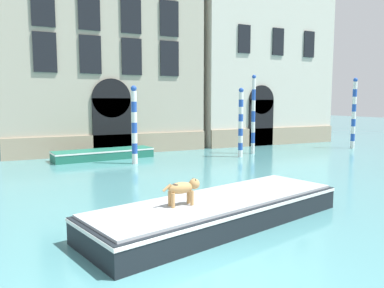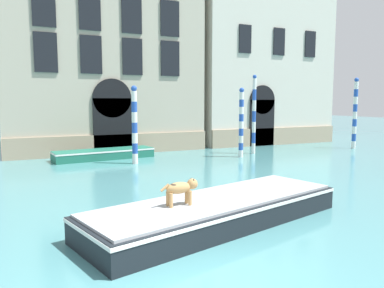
% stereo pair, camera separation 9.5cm
% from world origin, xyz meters
% --- Properties ---
extents(palazzo_left, '(11.61, 6.13, 15.60)m').
position_xyz_m(palazzo_left, '(2.64, 19.33, 7.78)').
color(palazzo_left, '#B2A893').
rests_on(palazzo_left, ground_plane).
extents(palazzo_right, '(10.25, 6.13, 17.39)m').
position_xyz_m(palazzo_right, '(14.11, 19.34, 8.67)').
color(palazzo_right, beige).
rests_on(palazzo_right, ground_plane).
extents(boat_foreground, '(7.32, 3.85, 0.65)m').
position_xyz_m(boat_foreground, '(2.18, 3.02, 0.35)').
color(boat_foreground, black).
rests_on(boat_foreground, ground_plane).
extents(dog_on_deck, '(0.93, 0.29, 0.62)m').
position_xyz_m(dog_on_deck, '(1.10, 2.80, 1.06)').
color(dog_on_deck, tan).
rests_on(dog_on_deck, boat_foreground).
extents(boat_moored_near_palazzo, '(5.35, 2.01, 0.51)m').
position_xyz_m(boat_moored_near_palazzo, '(1.75, 14.85, 0.27)').
color(boat_moored_near_palazzo, '#1E6651').
rests_on(boat_moored_near_palazzo, ground_plane).
extents(mooring_pole_0, '(0.27, 0.27, 4.54)m').
position_xyz_m(mooring_pole_0, '(17.41, 12.58, 2.29)').
color(mooring_pole_0, white).
rests_on(mooring_pole_0, ground_plane).
extents(mooring_pole_1, '(0.23, 0.23, 4.56)m').
position_xyz_m(mooring_pole_1, '(10.09, 13.22, 2.30)').
color(mooring_pole_1, white).
rests_on(mooring_pole_1, ground_plane).
extents(mooring_pole_2, '(0.26, 0.26, 3.77)m').
position_xyz_m(mooring_pole_2, '(8.70, 12.37, 1.91)').
color(mooring_pole_2, white).
rests_on(mooring_pole_2, ground_plane).
extents(mooring_pole_3, '(0.28, 0.28, 3.80)m').
position_xyz_m(mooring_pole_3, '(2.82, 12.67, 1.92)').
color(mooring_pole_3, white).
rests_on(mooring_pole_3, ground_plane).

